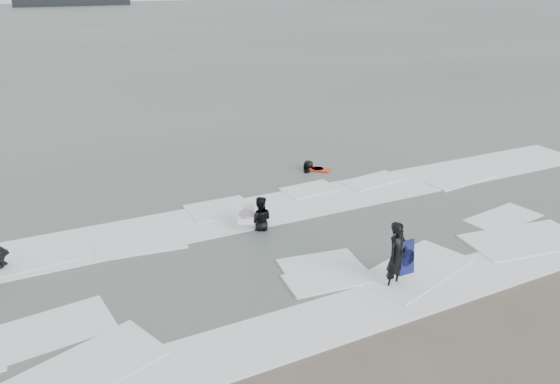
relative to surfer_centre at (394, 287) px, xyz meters
name	(u,v)px	position (x,y,z in m)	size (l,w,h in m)	color
ground	(364,295)	(-0.96, 0.03, 0.00)	(320.00, 320.00, 0.00)	brown
sea	(59,29)	(-0.96, 80.03, 0.06)	(320.00, 320.00, 0.00)	#47544C
surfer_centre	(394,287)	(0.00, 0.00, 0.00)	(0.70, 0.46, 1.92)	black
surfer_wading	(260,230)	(-1.81, 4.78, 0.00)	(0.84, 0.65, 1.72)	black
surfer_breaker	(1,272)	(-9.49, 5.52, 0.00)	(1.05, 0.60, 1.62)	black
surfer_right_near	(307,173)	(2.19, 8.92, 0.00)	(0.94, 0.39, 1.61)	black
surfer_right_far	(308,170)	(2.41, 9.19, 0.00)	(0.77, 0.50, 1.58)	black
surf_foam	(298,237)	(-0.96, 3.73, 0.04)	(30.03, 9.06, 0.09)	white
bodyboards	(317,206)	(0.25, 4.66, 0.50)	(5.86, 9.52, 1.25)	#10164B
vessel_horizon	(72,0)	(8.42, 143.60, 1.41)	(27.82, 4.97, 3.78)	black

